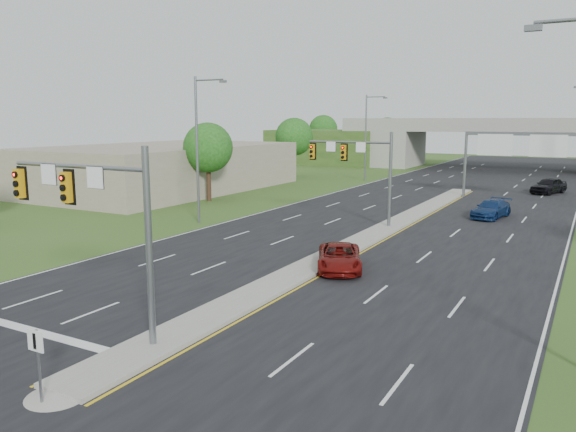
{
  "coord_description": "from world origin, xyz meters",
  "views": [
    {
      "loc": [
        13.01,
        -13.89,
        7.84
      ],
      "look_at": [
        -0.58,
        10.76,
        3.0
      ],
      "focal_mm": 35.0,
      "sensor_mm": 36.0,
      "label": 1
    }
  ],
  "objects_px": {
    "signal_mast_near": "(98,209)",
    "overpass": "(504,147)",
    "signal_mast_far": "(361,163)",
    "car_far_a": "(339,257)",
    "sign_gantry": "(524,147)",
    "car_far_b": "(491,209)",
    "keep_right_sign": "(37,354)",
    "car_far_c": "(549,186)"
  },
  "relations": [
    {
      "from": "signal_mast_near",
      "to": "car_far_c",
      "type": "relative_size",
      "value": 1.39
    },
    {
      "from": "signal_mast_near",
      "to": "car_far_c",
      "type": "bearing_deg",
      "value": 78.15
    },
    {
      "from": "signal_mast_near",
      "to": "keep_right_sign",
      "type": "relative_size",
      "value": 3.18
    },
    {
      "from": "car_far_c",
      "to": "car_far_b",
      "type": "bearing_deg",
      "value": -76.36
    },
    {
      "from": "signal_mast_near",
      "to": "keep_right_sign",
      "type": "bearing_deg",
      "value": -63.06
    },
    {
      "from": "car_far_b",
      "to": "car_far_c",
      "type": "bearing_deg",
      "value": 91.69
    },
    {
      "from": "signal_mast_far",
      "to": "overpass",
      "type": "xyz_separation_m",
      "value": [
        2.26,
        55.07,
        -1.17
      ]
    },
    {
      "from": "car_far_a",
      "to": "car_far_b",
      "type": "relative_size",
      "value": 0.98
    },
    {
      "from": "sign_gantry",
      "to": "overpass",
      "type": "distance_m",
      "value": 35.75
    },
    {
      "from": "sign_gantry",
      "to": "car_far_c",
      "type": "distance_m",
      "value": 8.51
    },
    {
      "from": "signal_mast_near",
      "to": "car_far_b",
      "type": "height_order",
      "value": "signal_mast_near"
    },
    {
      "from": "car_far_c",
      "to": "keep_right_sign",
      "type": "bearing_deg",
      "value": -76.42
    },
    {
      "from": "overpass",
      "to": "car_far_c",
      "type": "relative_size",
      "value": 15.86
    },
    {
      "from": "signal_mast_near",
      "to": "car_far_a",
      "type": "relative_size",
      "value": 1.46
    },
    {
      "from": "car_far_c",
      "to": "overpass",
      "type": "bearing_deg",
      "value": 129.43
    },
    {
      "from": "signal_mast_far",
      "to": "car_far_a",
      "type": "relative_size",
      "value": 1.46
    },
    {
      "from": "keep_right_sign",
      "to": "car_far_c",
      "type": "xyz_separation_m",
      "value": [
        8.65,
        56.48,
        -0.64
      ]
    },
    {
      "from": "signal_mast_far",
      "to": "overpass",
      "type": "distance_m",
      "value": 55.13
    },
    {
      "from": "overpass",
      "to": "car_far_c",
      "type": "bearing_deg",
      "value": -72.85
    },
    {
      "from": "signal_mast_near",
      "to": "sign_gantry",
      "type": "relative_size",
      "value": 0.6
    },
    {
      "from": "keep_right_sign",
      "to": "car_far_b",
      "type": "xyz_separation_m",
      "value": [
        5.8,
        37.74,
        -0.78
      ]
    },
    {
      "from": "keep_right_sign",
      "to": "car_far_c",
      "type": "height_order",
      "value": "keep_right_sign"
    },
    {
      "from": "signal_mast_near",
      "to": "overpass",
      "type": "bearing_deg",
      "value": 88.38
    },
    {
      "from": "keep_right_sign",
      "to": "signal_mast_near",
      "type": "bearing_deg",
      "value": 116.94
    },
    {
      "from": "overpass",
      "to": "car_far_c",
      "type": "distance_m",
      "value": 29.47
    },
    {
      "from": "car_far_a",
      "to": "signal_mast_far",
      "type": "bearing_deg",
      "value": 82.74
    },
    {
      "from": "signal_mast_far",
      "to": "car_far_a",
      "type": "bearing_deg",
      "value": -73.0
    },
    {
      "from": "car_far_b",
      "to": "car_far_c",
      "type": "height_order",
      "value": "car_far_c"
    },
    {
      "from": "signal_mast_far",
      "to": "signal_mast_near",
      "type": "bearing_deg",
      "value": -90.0
    },
    {
      "from": "signal_mast_near",
      "to": "keep_right_sign",
      "type": "distance_m",
      "value": 5.94
    },
    {
      "from": "signal_mast_far",
      "to": "keep_right_sign",
      "type": "bearing_deg",
      "value": -85.61
    },
    {
      "from": "sign_gantry",
      "to": "car_far_c",
      "type": "relative_size",
      "value": 2.3
    },
    {
      "from": "overpass",
      "to": "car_far_a",
      "type": "xyz_separation_m",
      "value": [
        1.5,
        -67.39,
        -2.87
      ]
    },
    {
      "from": "signal_mast_near",
      "to": "overpass",
      "type": "relative_size",
      "value": 0.09
    },
    {
      "from": "sign_gantry",
      "to": "car_far_a",
      "type": "height_order",
      "value": "sign_gantry"
    },
    {
      "from": "overpass",
      "to": "car_far_c",
      "type": "xyz_separation_m",
      "value": [
        8.65,
        -28.05,
        -2.67
      ]
    },
    {
      "from": "signal_mast_near",
      "to": "car_far_b",
      "type": "distance_m",
      "value": 34.48
    },
    {
      "from": "sign_gantry",
      "to": "car_far_b",
      "type": "xyz_separation_m",
      "value": [
        -0.88,
        -11.71,
        -4.5
      ]
    },
    {
      "from": "signal_mast_far",
      "to": "overpass",
      "type": "height_order",
      "value": "overpass"
    },
    {
      "from": "car_far_a",
      "to": "car_far_b",
      "type": "height_order",
      "value": "car_far_b"
    },
    {
      "from": "signal_mast_far",
      "to": "car_far_b",
      "type": "height_order",
      "value": "signal_mast_far"
    },
    {
      "from": "car_far_c",
      "to": "car_far_a",
      "type": "bearing_deg",
      "value": -78.02
    }
  ]
}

